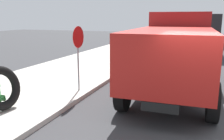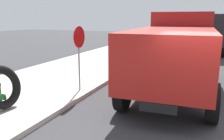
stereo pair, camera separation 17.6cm
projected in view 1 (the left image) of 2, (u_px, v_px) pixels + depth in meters
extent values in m
plane|color=#38383A|center=(207.00, 133.00, 5.89)|extent=(80.00, 80.00, 0.00)
cube|color=#BCB7AD|center=(3.00, 98.00, 8.14)|extent=(36.00, 5.00, 0.15)
cylinder|color=#2D8438|center=(2.00, 96.00, 6.92)|extent=(0.10, 0.17, 0.10)
cylinder|color=#2D8438|center=(2.00, 99.00, 6.93)|extent=(0.12, 0.17, 0.12)
torus|color=black|center=(1.00, 88.00, 6.81)|extent=(1.35, 0.71, 1.31)
cylinder|color=gray|center=(78.00, 59.00, 8.57)|extent=(0.06, 0.06, 2.33)
cylinder|color=red|center=(78.00, 37.00, 8.39)|extent=(0.76, 0.02, 0.76)
cube|color=red|center=(171.00, 55.00, 7.69)|extent=(4.88, 2.65, 1.60)
cube|color=maroon|center=(179.00, 37.00, 10.94)|extent=(2.08, 2.56, 2.20)
cube|color=black|center=(173.00, 75.00, 8.90)|extent=(7.02, 1.12, 0.24)
cylinder|color=black|center=(150.00, 65.00, 11.45)|extent=(1.11, 0.33, 1.10)
cylinder|color=black|center=(206.00, 68.00, 10.65)|extent=(1.11, 0.33, 1.10)
cylinder|color=black|center=(123.00, 93.00, 7.20)|extent=(1.11, 0.33, 1.10)
cylinder|color=black|center=(213.00, 102.00, 6.41)|extent=(1.11, 0.33, 1.10)
cube|color=slate|center=(200.00, 31.00, 20.40)|extent=(4.85, 2.59, 1.60)
cube|color=black|center=(201.00, 30.00, 17.02)|extent=(2.05, 2.54, 2.20)
cube|color=black|center=(200.00, 44.00, 19.59)|extent=(7.02, 1.03, 0.24)
cylinder|color=black|center=(218.00, 49.00, 17.08)|extent=(1.11, 0.32, 1.10)
cylinder|color=black|center=(182.00, 48.00, 17.91)|extent=(1.11, 0.32, 1.10)
cylinder|color=black|center=(214.00, 43.00, 21.31)|extent=(1.11, 0.32, 1.10)
cylinder|color=black|center=(185.00, 42.00, 22.14)|extent=(1.11, 0.32, 1.10)
cube|color=#1E3899|center=(206.00, 29.00, 24.40)|extent=(4.91, 2.72, 1.60)
cube|color=silver|center=(208.00, 25.00, 27.56)|extent=(2.11, 2.59, 2.20)
cube|color=black|center=(206.00, 37.00, 25.59)|extent=(7.03, 1.23, 0.24)
cylinder|color=black|center=(196.00, 37.00, 28.16)|extent=(1.11, 0.35, 1.10)
cylinder|color=black|center=(219.00, 37.00, 27.18)|extent=(1.11, 0.35, 1.10)
cylinder|color=black|center=(192.00, 40.00, 24.04)|extent=(1.11, 0.35, 1.10)
cylinder|color=black|center=(219.00, 41.00, 23.07)|extent=(1.11, 0.35, 1.10)
cube|color=gold|center=(204.00, 25.00, 37.42)|extent=(4.90, 2.70, 1.60)
cube|color=silver|center=(205.00, 24.00, 34.02)|extent=(2.10, 2.58, 2.20)
cube|color=black|center=(204.00, 31.00, 36.60)|extent=(7.03, 1.19, 0.24)
cylinder|color=black|center=(214.00, 33.00, 34.11)|extent=(1.11, 0.35, 1.10)
cylinder|color=black|center=(195.00, 33.00, 34.89)|extent=(1.11, 0.35, 1.10)
cylinder|color=black|center=(212.00, 32.00, 38.37)|extent=(1.11, 0.35, 1.10)
cylinder|color=black|center=(195.00, 31.00, 39.15)|extent=(1.11, 0.35, 1.10)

